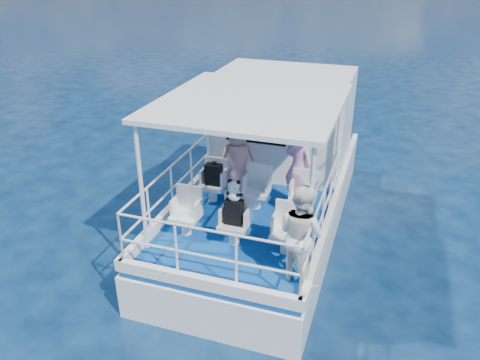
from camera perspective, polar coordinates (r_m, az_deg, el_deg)
name	(u,v)px	position (r m, az deg, el deg)	size (l,w,h in m)	color
ground	(252,251)	(9.49, 1.52, -8.63)	(2000.00, 2000.00, 0.00)	#071937
hull	(266,226)	(10.30, 3.17, -5.61)	(3.00, 7.00, 1.60)	white
deck	(267,192)	(9.88, 3.29, -1.41)	(2.90, 6.90, 0.10)	navy
cabin	(284,121)	(10.59, 5.35, 7.22)	(2.85, 2.00, 2.20)	white
canopy	(251,102)	(7.94, 1.36, 9.52)	(3.00, 3.20, 0.08)	white
canopy_posts	(250,165)	(8.29, 1.18, 1.85)	(2.77, 2.97, 2.20)	white
railings	(244,203)	(8.28, 0.46, -2.81)	(2.84, 3.59, 1.00)	white
seat_port_fwd	(213,192)	(9.35, -3.32, -1.45)	(0.48, 0.46, 0.38)	white
seat_center_fwd	(256,199)	(9.08, 1.98, -2.28)	(0.48, 0.46, 0.38)	white
seat_stbd_fwd	(302,206)	(8.90, 7.54, -3.14)	(0.48, 0.46, 0.38)	white
seat_port_aft	(186,224)	(8.31, -6.61, -5.37)	(0.48, 0.46, 0.38)	white
seat_center_aft	(234,233)	(8.01, -0.72, -6.47)	(0.48, 0.46, 0.38)	white
seat_stbd_aft	(286,242)	(7.81, 5.59, -7.57)	(0.48, 0.46, 0.38)	white
passenger_port_fwd	(238,161)	(9.25, -0.23, 2.32)	(0.58, 0.41, 1.55)	tan
passenger_stbd_fwd	(298,167)	(8.94, 7.12, 1.59)	(0.60, 0.40, 1.65)	pink
passenger_stbd_aft	(301,234)	(6.93, 7.46, -6.54)	(0.77, 0.60, 1.59)	white
backpack_port	(214,174)	(9.13, -3.24, 0.68)	(0.32, 0.18, 0.42)	black
backpack_center	(234,212)	(7.80, -0.76, -3.93)	(0.29, 0.17, 0.44)	black
compact_camera	(214,163)	(9.04, -3.14, 2.07)	(0.09, 0.06, 0.06)	black
panda	(234,190)	(7.61, -0.72, -1.25)	(0.24, 0.20, 0.37)	white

